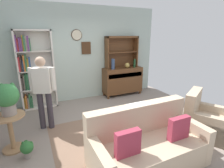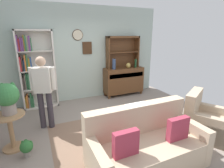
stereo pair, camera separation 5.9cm
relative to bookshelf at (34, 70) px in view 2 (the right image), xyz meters
The scene contains 17 objects.
ground_plane 2.62m from the bookshelf, 54.27° to the right, with size 5.40×4.60×0.02m, color gray.
wall_back 1.45m from the bookshelf, ahead, with size 5.00×0.09×2.80m.
area_rug 2.95m from the bookshelf, 54.53° to the right, with size 2.95×1.98×0.01m, color #846651.
bookshelf is the anchor object (origin of this frame).
sideboard 2.72m from the bookshelf, ahead, with size 1.30×0.45×0.92m.
sideboard_hutch 2.71m from the bookshelf, ahead, with size 1.10×0.26×1.00m.
vase_tall 2.28m from the bookshelf, ahead, with size 0.11×0.11×0.33m, color #33476B.
vase_round 2.80m from the bookshelf, ahead, with size 0.15×0.15×0.17m, color tan.
bottle_wine 3.06m from the bookshelf, ahead, with size 0.07×0.07×0.27m, color #194223.
couch_floral 3.51m from the bookshelf, 64.92° to the right, with size 1.80×0.86×0.90m.
armchair_floral 4.27m from the bookshelf, 43.93° to the right, with size 1.04×1.05×0.88m.
plant_stand 1.99m from the bookshelf, 104.84° to the right, with size 0.52×0.52×0.67m.
potted_plant_large 1.85m from the bookshelf, 104.31° to the right, with size 0.39×0.39×0.54m.
potted_plant_small 2.34m from the bookshelf, 96.78° to the right, with size 0.21×0.21×0.29m.
person_reading 1.31m from the bookshelf, 83.92° to the right, with size 0.51×0.31×1.56m.
coffee_table 2.89m from the bookshelf, 59.03° to the right, with size 0.80×0.50×0.42m.
book_stack 2.76m from the bookshelf, 58.88° to the right, with size 0.16×0.13×0.06m.
Camera 2 is at (-1.37, -3.06, 1.99)m, focal length 27.77 mm.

